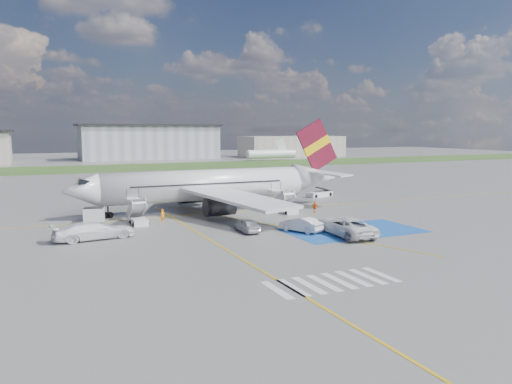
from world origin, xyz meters
The scene contains 21 objects.
ground centered at (0.00, 0.00, 0.00)m, with size 400.00×400.00×0.00m, color #60605E.
grass_strip centered at (0.00, 95.00, 0.01)m, with size 400.00×30.00×0.01m, color #2D4C1E.
taxiway_line_main centered at (0.00, 12.00, 0.01)m, with size 120.00×0.20×0.01m, color gold.
taxiway_line_cross centered at (-5.00, -10.00, 0.01)m, with size 0.20×60.00×0.01m, color gold.
taxiway_line_diag centered at (0.00, 12.00, 0.01)m, with size 0.20×60.00×0.01m, color gold.
staging_box centered at (10.00, -4.00, 0.01)m, with size 14.00×8.00×0.01m, color #1B50A2.
crosswalk centered at (-1.80, -18.00, 0.01)m, with size 9.00×4.00×0.01m.
terminal_centre centered at (20.00, 135.00, 6.00)m, with size 48.00×18.00×12.00m, color gray.
terminal_east centered at (75.00, 128.00, 4.00)m, with size 40.00×16.00×8.00m, color #9E9388.
airliner centered at (1.51, 14.00, 3.39)m, with size 36.81×32.95×11.92m.
airstairs_fwd centered at (-9.50, 8.70, 0.62)m, with size 1.90×5.20×3.60m.
airstairs_aft centered at (9.00, 8.70, 0.62)m, with size 1.90×5.20×3.60m.
gpu_cart centered at (-13.87, 11.52, 0.81)m, with size 2.43×1.87×1.81m.
belt_loader centered at (20.99, 20.24, 0.38)m, with size 5.21×3.08×1.51m.
car_silver_a centered at (-0.26, -0.09, 0.69)m, with size 1.63×4.05×1.38m, color #B8BBC0.
car_silver_b centered at (4.74, -2.28, 0.76)m, with size 1.61×4.61×1.52m, color silver.
van_white_a centered at (7.99, -5.34, 1.21)m, with size 2.98×6.47×2.43m, color white.
van_white_b centered at (-14.89, 2.78, 1.13)m, with size 2.34×5.75×2.25m, color white.
crew_fwd centered at (-6.83, 8.56, 0.78)m, with size 0.57×0.37×1.56m, color orange.
crew_nose centered at (-13.97, 11.47, 0.91)m, with size 0.89×0.69×1.83m, color #DD510B.
crew_aft centered at (12.07, 7.03, 0.77)m, with size 0.90×0.38×1.54m, color orange.
Camera 1 is at (-20.25, -45.90, 10.30)m, focal length 35.00 mm.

